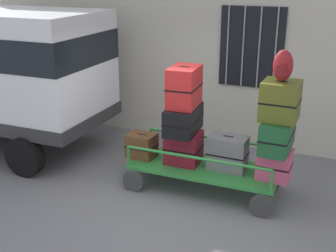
% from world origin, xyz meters
% --- Properties ---
extents(ground_plane, '(40.00, 40.00, 0.00)m').
position_xyz_m(ground_plane, '(0.00, 0.00, 0.00)').
color(ground_plane, slate).
extents(building_wall, '(12.00, 0.38, 5.00)m').
position_xyz_m(building_wall, '(0.00, 2.74, 2.50)').
color(building_wall, beige).
rests_on(building_wall, ground).
extents(luggage_cart, '(2.41, 1.04, 0.41)m').
position_xyz_m(luggage_cart, '(0.37, 0.54, 0.34)').
color(luggage_cart, '#2D8438').
rests_on(luggage_cart, ground).
extents(cart_railing, '(2.31, 0.91, 0.35)m').
position_xyz_m(cart_railing, '(0.37, 0.54, 0.70)').
color(cart_railing, '#2D8438').
rests_on(cart_railing, luggage_cart).
extents(suitcase_left_bottom, '(0.49, 0.41, 0.41)m').
position_xyz_m(suitcase_left_bottom, '(-0.72, 0.51, 0.61)').
color(suitcase_left_bottom, brown).
rests_on(suitcase_left_bottom, luggage_cart).
extents(suitcase_midleft_bottom, '(0.55, 0.46, 0.54)m').
position_xyz_m(suitcase_midleft_bottom, '(0.01, 0.56, 0.67)').
color(suitcase_midleft_bottom, maroon).
rests_on(suitcase_midleft_bottom, luggage_cart).
extents(suitcase_midleft_middle, '(0.50, 0.81, 0.43)m').
position_xyz_m(suitcase_midleft_middle, '(0.01, 0.53, 1.15)').
color(suitcase_midleft_middle, black).
rests_on(suitcase_midleft_middle, suitcase_midleft_bottom).
extents(suitcase_midleft_top, '(0.46, 0.66, 0.63)m').
position_xyz_m(suitcase_midleft_top, '(0.01, 0.55, 1.68)').
color(suitcase_midleft_top, '#B21E1E').
rests_on(suitcase_midleft_top, suitcase_midleft_middle).
extents(suitcase_center_bottom, '(0.61, 0.40, 0.56)m').
position_xyz_m(suitcase_center_bottom, '(0.73, 0.58, 0.68)').
color(suitcase_center_bottom, slate).
rests_on(suitcase_center_bottom, luggage_cart).
extents(suitcase_midright_bottom, '(0.52, 0.43, 0.47)m').
position_xyz_m(suitcase_midright_bottom, '(1.46, 0.54, 0.64)').
color(suitcase_midright_bottom, '#CC4C72').
rests_on(suitcase_midright_bottom, luggage_cart).
extents(suitcase_midright_middle, '(0.44, 0.82, 0.47)m').
position_xyz_m(suitcase_midright_middle, '(1.46, 0.56, 1.10)').
color(suitcase_midright_middle, '#194C28').
rests_on(suitcase_midright_middle, suitcase_midright_bottom).
extents(suitcase_midright_top, '(0.54, 0.55, 0.57)m').
position_xyz_m(suitcase_midright_top, '(1.46, 0.55, 1.62)').
color(suitcase_midright_top, '#4C5119').
rests_on(suitcase_midright_top, suitcase_midright_middle).
extents(backpack, '(0.27, 0.22, 0.44)m').
position_xyz_m(backpack, '(1.46, 0.51, 2.13)').
color(backpack, maroon).
rests_on(backpack, suitcase_midright_top).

